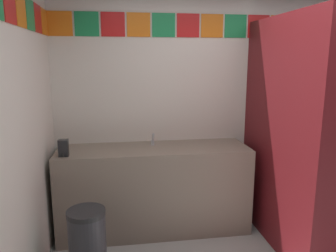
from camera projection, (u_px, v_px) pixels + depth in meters
wall_back at (220, 94)px, 3.70m from camera, size 3.63×0.09×2.78m
vanity_counter at (154, 188)px, 3.45m from camera, size 1.95×0.58×0.89m
faucet_center at (153, 141)px, 3.44m from camera, size 0.04×0.10×0.14m
soap_dispenser at (63, 148)px, 3.06m from camera, size 0.09×0.09×0.16m
stall_divider at (307, 141)px, 2.86m from camera, size 0.92×1.42×2.17m
toilet at (313, 199)px, 3.54m from camera, size 0.39×0.49×0.74m
trash_bin at (88, 246)px, 2.65m from camera, size 0.30×0.30×0.62m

